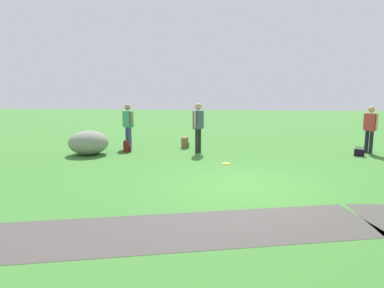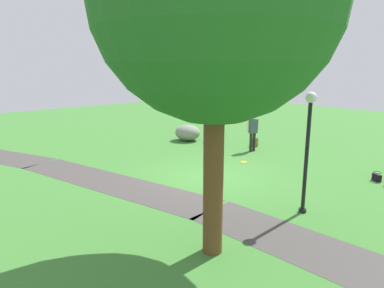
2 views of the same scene
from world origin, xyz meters
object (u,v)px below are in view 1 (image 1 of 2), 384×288
object	(u,v)px
woman_with_handbag	(370,126)
man_near_boulder	(128,123)
passerby_on_path	(198,124)
frisbee_on_grass	(226,164)
lawn_boulder	(88,143)
spare_backpack_on_lawn	(185,143)
handbag_on_grass	(359,152)
backpack_by_boulder	(127,147)

from	to	relation	value
woman_with_handbag	man_near_boulder	bearing A→B (deg)	-2.39
passerby_on_path	frisbee_on_grass	bearing A→B (deg)	118.71
lawn_boulder	spare_backpack_on_lawn	xyz separation A→B (m)	(-3.20, -1.57, -0.22)
woman_with_handbag	handbag_on_grass	bearing A→B (deg)	48.63
spare_backpack_on_lawn	lawn_boulder	bearing A→B (deg)	26.04
lawn_boulder	passerby_on_path	world-z (taller)	passerby_on_path
woman_with_handbag	frisbee_on_grass	size ratio (longest dim) A/B	6.34
passerby_on_path	frisbee_on_grass	size ratio (longest dim) A/B	6.73
backpack_by_boulder	frisbee_on_grass	xyz separation A→B (m)	(-3.54, 1.68, -0.18)
frisbee_on_grass	man_near_boulder	bearing A→B (deg)	-34.19
woman_with_handbag	lawn_boulder	bearing A→B (deg)	5.98
passerby_on_path	frisbee_on_grass	world-z (taller)	passerby_on_path
man_near_boulder	passerby_on_path	size ratio (longest dim) A/B	0.94
spare_backpack_on_lawn	frisbee_on_grass	size ratio (longest dim) A/B	1.53
backpack_by_boulder	passerby_on_path	bearing A→B (deg)	-177.74
lawn_boulder	backpack_by_boulder	world-z (taller)	lawn_boulder
passerby_on_path	frisbee_on_grass	distance (m)	2.27
woman_with_handbag	man_near_boulder	world-z (taller)	man_near_boulder
backpack_by_boulder	handbag_on_grass	bearing A→B (deg)	179.05
handbag_on_grass	backpack_by_boulder	size ratio (longest dim) A/B	0.91
passerby_on_path	handbag_on_grass	distance (m)	5.58
lawn_boulder	backpack_by_boulder	size ratio (longest dim) A/B	4.02
man_near_boulder	backpack_by_boulder	distance (m)	1.13
backpack_by_boulder	spare_backpack_on_lawn	size ratio (longest dim) A/B	1.00
frisbee_on_grass	passerby_on_path	bearing A→B (deg)	-61.29
woman_with_handbag	passerby_on_path	world-z (taller)	passerby_on_path
man_near_boulder	backpack_by_boulder	world-z (taller)	man_near_boulder
woman_with_handbag	handbag_on_grass	xyz separation A→B (m)	(0.52, 0.59, -0.82)
spare_backpack_on_lawn	frisbee_on_grass	world-z (taller)	spare_backpack_on_lawn
man_near_boulder	passerby_on_path	distance (m)	2.80
man_near_boulder	handbag_on_grass	bearing A→B (deg)	173.36
frisbee_on_grass	lawn_boulder	bearing A→B (deg)	-13.23
handbag_on_grass	spare_backpack_on_lawn	bearing A→B (deg)	-10.60
lawn_boulder	woman_with_handbag	size ratio (longest dim) A/B	0.97
backpack_by_boulder	spare_backpack_on_lawn	bearing A→B (deg)	-153.52
frisbee_on_grass	woman_with_handbag	bearing A→B (deg)	-157.04
lawn_boulder	man_near_boulder	xyz separation A→B (m)	(-1.05, -1.39, 0.54)
woman_with_handbag	frisbee_on_grass	xyz separation A→B (m)	(5.05, 2.14, -0.95)
handbag_on_grass	backpack_by_boulder	world-z (taller)	backpack_by_boulder
lawn_boulder	woman_with_handbag	distance (m)	9.85
handbag_on_grass	spare_backpack_on_lawn	xyz separation A→B (m)	(6.06, -1.13, 0.05)
spare_backpack_on_lawn	handbag_on_grass	bearing A→B (deg)	169.40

